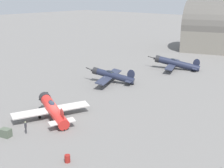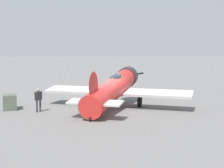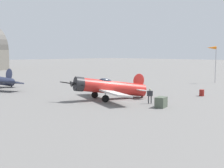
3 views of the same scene
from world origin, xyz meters
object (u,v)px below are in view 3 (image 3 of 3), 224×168
object	(u,v)px
windsock_mast	(212,50)
airplane_foreground	(108,87)
fuel_drum	(202,93)
equipment_crate	(161,102)
ground_crew_mechanic	(150,95)

from	to	relation	value
windsock_mast	airplane_foreground	bearing A→B (deg)	91.76
airplane_foreground	fuel_drum	xyz separation A→B (m)	(-6.30, -10.35, -1.04)
airplane_foreground	equipment_crate	distance (m)	7.44
ground_crew_mechanic	equipment_crate	distance (m)	2.45
ground_crew_mechanic	fuel_drum	size ratio (longest dim) A/B	1.98
airplane_foreground	fuel_drum	size ratio (longest dim) A/B	13.40
airplane_foreground	ground_crew_mechanic	xyz separation A→B (m)	(-5.19, -1.19, -0.47)
equipment_crate	fuel_drum	distance (m)	10.23
equipment_crate	fuel_drum	xyz separation A→B (m)	(1.08, -10.17, -0.12)
equipment_crate	fuel_drum	world-z (taller)	equipment_crate
airplane_foreground	ground_crew_mechanic	bearing A→B (deg)	123.63
ground_crew_mechanic	equipment_crate	world-z (taller)	ground_crew_mechanic
airplane_foreground	ground_crew_mechanic	size ratio (longest dim) A/B	6.76
ground_crew_mechanic	fuel_drum	world-z (taller)	ground_crew_mechanic
fuel_drum	windsock_mast	size ratio (longest dim) A/B	0.12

